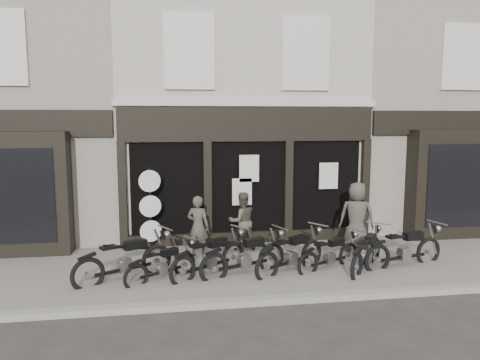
{
  "coord_description": "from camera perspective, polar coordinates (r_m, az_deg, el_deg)",
  "views": [
    {
      "loc": [
        -2.2,
        -9.89,
        3.65
      ],
      "look_at": [
        -0.44,
        1.6,
        2.09
      ],
      "focal_mm": 35.0,
      "sensor_mm": 36.0,
      "label": 1
    }
  ],
  "objects": [
    {
      "name": "ground_plane",
      "position": [
        10.77,
        3.69,
        -12.21
      ],
      "size": [
        90.0,
        90.0,
        0.0
      ],
      "primitive_type": "plane",
      "color": "#2D2B28",
      "rests_on": "ground"
    },
    {
      "name": "pavement",
      "position": [
        11.58,
        2.72,
        -10.44
      ],
      "size": [
        30.0,
        4.2,
        0.12
      ],
      "primitive_type": "cube",
      "color": "slate",
      "rests_on": "ground_plane"
    },
    {
      "name": "kerb",
      "position": [
        9.61,
        5.34,
        -14.32
      ],
      "size": [
        30.0,
        0.25,
        0.13
      ],
      "primitive_type": "cube",
      "color": "gray",
      "rests_on": "ground_plane"
    },
    {
      "name": "central_building",
      "position": [
        15.99,
        -0.81,
        9.18
      ],
      "size": [
        7.3,
        6.22,
        8.34
      ],
      "color": "#B0A697",
      "rests_on": "ground"
    },
    {
      "name": "neighbour_left",
      "position": [
        16.32,
        -23.7,
        8.37
      ],
      "size": [
        5.6,
        6.73,
        8.34
      ],
      "color": "gray",
      "rests_on": "ground"
    },
    {
      "name": "neighbour_right",
      "position": [
        17.95,
        19.96,
        8.43
      ],
      "size": [
        5.6,
        6.73,
        8.34
      ],
      "color": "gray",
      "rests_on": "ground"
    },
    {
      "name": "motorcycle_0",
      "position": [
        10.78,
        -13.84,
        -9.87
      ],
      "size": [
        2.14,
        1.44,
        1.13
      ],
      "rotation": [
        0.0,
        0.0,
        0.52
      ],
      "color": "black",
      "rests_on": "ground"
    },
    {
      "name": "motorcycle_1",
      "position": [
        10.65,
        -9.48,
        -10.48
      ],
      "size": [
        1.64,
        1.28,
        0.9
      ],
      "rotation": [
        0.0,
        0.0,
        0.62
      ],
      "color": "black",
      "rests_on": "ground"
    },
    {
      "name": "motorcycle_2",
      "position": [
        10.82,
        -3.69,
        -9.74
      ],
      "size": [
        1.92,
        1.53,
        1.06
      ],
      "rotation": [
        0.0,
        0.0,
        0.63
      ],
      "color": "black",
      "rests_on": "ground"
    },
    {
      "name": "motorcycle_3",
      "position": [
        10.83,
        0.58,
        -9.67
      ],
      "size": [
        2.13,
        1.16,
        1.08
      ],
      "rotation": [
        0.0,
        0.0,
        0.39
      ],
      "color": "black",
      "rests_on": "ground"
    },
    {
      "name": "motorcycle_4",
      "position": [
        11.1,
        6.24,
        -9.3
      ],
      "size": [
        1.99,
        1.47,
        1.08
      ],
      "rotation": [
        0.0,
        0.0,
        0.58
      ],
      "color": "black",
      "rests_on": "ground"
    },
    {
      "name": "motorcycle_5",
      "position": [
        11.42,
        10.87,
        -9.19
      ],
      "size": [
        1.81,
        1.11,
        0.94
      ],
      "rotation": [
        0.0,
        0.0,
        0.46
      ],
      "color": "black",
      "rests_on": "ground"
    },
    {
      "name": "motorcycle_6",
      "position": [
        11.59,
        15.19,
        -8.87
      ],
      "size": [
        1.59,
        1.8,
        1.04
      ],
      "rotation": [
        0.0,
        0.0,
        0.87
      ],
      "color": "black",
      "rests_on": "ground"
    },
    {
      "name": "motorcycle_7",
      "position": [
        12.03,
        19.43,
        -8.3
      ],
      "size": [
        2.25,
        0.9,
        1.1
      ],
      "rotation": [
        0.0,
        0.0,
        0.26
      ],
      "color": "black",
      "rests_on": "ground"
    },
    {
      "name": "man_left",
      "position": [
        11.99,
        -5.14,
        -5.63
      ],
      "size": [
        0.68,
        0.58,
        1.57
      ],
      "primitive_type": "imported",
      "rotation": [
        0.0,
        0.0,
        2.72
      ],
      "color": "#413B35",
      "rests_on": "pavement"
    },
    {
      "name": "man_centre",
      "position": [
        12.55,
        0.24,
        -5.02
      ],
      "size": [
        0.86,
        0.73,
        1.56
      ],
      "primitive_type": "imported",
      "rotation": [
        0.0,
        0.0,
        3.34
      ],
      "color": "#474439",
      "rests_on": "pavement"
    },
    {
      "name": "man_right",
      "position": [
        12.74,
        14.04,
        -4.38
      ],
      "size": [
        1.06,
        0.87,
        1.86
      ],
      "primitive_type": "imported",
      "rotation": [
        0.0,
        0.0,
        2.78
      ],
      "color": "#433D38",
      "rests_on": "pavement"
    },
    {
      "name": "advert_sign_post",
      "position": [
        12.57,
        -10.86,
        -3.97
      ],
      "size": [
        0.57,
        0.37,
        2.37
      ],
      "rotation": [
        0.0,
        0.0,
        0.22
      ],
      "color": "black",
      "rests_on": "ground"
    }
  ]
}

